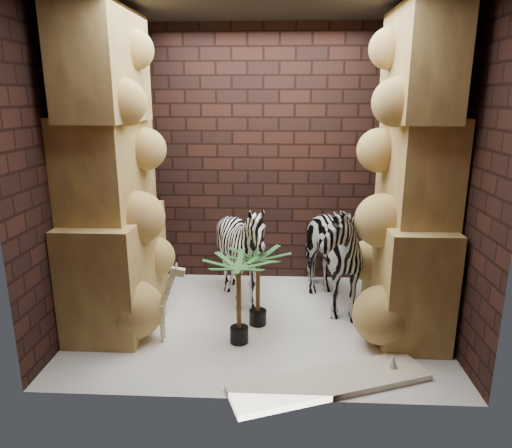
# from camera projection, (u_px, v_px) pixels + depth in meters

# --- Properties ---
(floor) EXTENTS (3.50, 3.50, 0.00)m
(floor) POSITION_uv_depth(u_px,v_px,m) (258.00, 322.00, 4.71)
(floor) COLOR white
(floor) RESTS_ON ground
(wall_back) EXTENTS (3.50, 0.00, 3.50)m
(wall_back) POSITION_uv_depth(u_px,v_px,m) (263.00, 157.00, 5.52)
(wall_back) COLOR black
(wall_back) RESTS_ON ground
(wall_front) EXTENTS (3.50, 0.00, 3.50)m
(wall_front) POSITION_uv_depth(u_px,v_px,m) (249.00, 204.00, 3.11)
(wall_front) COLOR black
(wall_front) RESTS_ON ground
(wall_left) EXTENTS (0.00, 3.00, 3.00)m
(wall_left) POSITION_uv_depth(u_px,v_px,m) (73.00, 173.00, 4.40)
(wall_left) COLOR black
(wall_left) RESTS_ON ground
(wall_right) EXTENTS (0.00, 3.00, 3.00)m
(wall_right) POSITION_uv_depth(u_px,v_px,m) (451.00, 176.00, 4.23)
(wall_right) COLOR black
(wall_right) RESTS_ON ground
(rock_pillar_left) EXTENTS (0.68, 1.30, 3.00)m
(rock_pillar_left) POSITION_uv_depth(u_px,v_px,m) (109.00, 173.00, 4.38)
(rock_pillar_left) COLOR #CEB75A
(rock_pillar_left) RESTS_ON floor
(rock_pillar_right) EXTENTS (0.58, 1.25, 3.00)m
(rock_pillar_right) POSITION_uv_depth(u_px,v_px,m) (414.00, 176.00, 4.24)
(rock_pillar_right) COLOR #CEB75A
(rock_pillar_right) RESTS_ON floor
(zebra_right) EXTENTS (1.02, 1.37, 1.45)m
(zebra_right) POSITION_uv_depth(u_px,v_px,m) (323.00, 242.00, 4.88)
(zebra_right) COLOR white
(zebra_right) RESTS_ON floor
(zebra_left) EXTENTS (1.33, 1.46, 1.08)m
(zebra_left) POSITION_uv_depth(u_px,v_px,m) (242.00, 258.00, 4.96)
(zebra_left) COLOR white
(zebra_left) RESTS_ON floor
(giraffe_toy) EXTENTS (0.41, 0.15, 0.78)m
(giraffe_toy) POSITION_uv_depth(u_px,v_px,m) (150.00, 302.00, 4.25)
(giraffe_toy) COLOR beige
(giraffe_toy) RESTS_ON floor
(palm_front) EXTENTS (0.36, 0.36, 0.78)m
(palm_front) POSITION_uv_depth(u_px,v_px,m) (258.00, 288.00, 4.56)
(palm_front) COLOR #25591D
(palm_front) RESTS_ON floor
(palm_back) EXTENTS (0.36, 0.36, 0.83)m
(palm_back) POSITION_uv_depth(u_px,v_px,m) (239.00, 301.00, 4.21)
(palm_back) COLOR #25591D
(palm_back) RESTS_ON floor
(surfboard) EXTENTS (1.65, 0.94, 0.05)m
(surfboard) POSITION_uv_depth(u_px,v_px,m) (330.00, 382.00, 3.67)
(surfboard) COLOR beige
(surfboard) RESTS_ON floor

